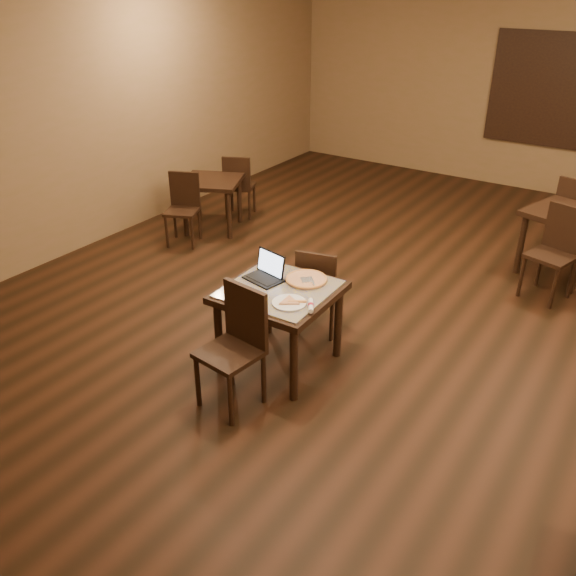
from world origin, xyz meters
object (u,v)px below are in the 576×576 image
Objects in this scene: pizza_pan at (306,281)px; other_table_a at (568,223)px; other_table_b_chair_near at (183,204)px; other_table_b_chair_far at (238,183)px; other_table_a_chair_near at (557,247)px; other_table_b at (212,188)px; laptop at (267,272)px; chair_main_near at (237,340)px; other_table_a_chair_far at (575,213)px; chair_main_far at (318,287)px; tiled_table at (279,299)px.

other_table_a is at bearing 62.82° from pizza_pan.
other_table_b_chair_near and other_table_b_chair_far have the same top height.
other_table_a_chair_near reaches higher than other_table_b_chair_far.
other_table_b is at bearing 144.47° from pizza_pan.
other_table_b is 0.54m from other_table_b_chair_near.
other_table_a is 1.02× the size of other_table_a_chair_near.
laptop is at bearing -65.50° from other_table_b.
laptop is 1.05× the size of pizza_pan.
pizza_pan is (0.11, 0.85, 0.20)m from chair_main_near.
laptop is 3.48m from other_table_b_chair_far.
other_table_b_chair_near is (-4.24, -2.24, -0.06)m from other_table_a_chair_far.
other_table_b is (-4.25, -0.55, 0.01)m from other_table_a_chair_near.
chair_main_near is 1.13× the size of other_table_b_chair_far.
other_table_a_chair_near is 4.29m from other_table_b.
other_table_a_chair_near is at bearing -17.16° from other_table_b.
other_table_b is 1.09× the size of other_table_b_chair_near.
chair_main_near is at bearing 76.54° from chair_main_far.
pizza_pan is 0.34× the size of other_table_a.
laptop is at bearing 107.52° from other_table_b_chair_far.
other_table_a_chair_near is at bearing 56.11° from tiled_table.
other_table_b_chair_near is at bearing -117.99° from other_table_b.
other_table_a_chair_near is at bearing -71.53° from other_table_a.
chair_main_far is 2.44× the size of laptop.
tiled_table is at bearing -101.05° from other_table_a.
tiled_table is at bearing 82.88° from other_table_a_chair_far.
pizza_pan is at bearing 91.76° from chair_main_far.
other_table_a is 1.13× the size of other_table_b_chair_near.
chair_main_far is 3.26m from other_table_b_chair_far.
chair_main_near is at bearing -61.20° from laptop.
laptop is at bearing 151.39° from tiled_table.
other_table_b is at bearing -43.83° from chair_main_far.
other_table_b_chair_far is (-2.54, 2.05, 0.00)m from chair_main_far.
other_table_b_chair_near is (-2.58, 1.62, -0.15)m from tiled_table.
tiled_table is 0.95× the size of other_table_a_chair_far.
other_table_a_chair_near is 1.17m from other_table_a_chair_far.
other_table_a is 0.59m from other_table_a_chair_near.
other_table_a_chair_far is at bearing 67.02° from pizza_pan.
laptop reaches higher than other_table_b.
tiled_table is 3.19m from other_table_a_chair_near.
other_table_b_chair_far is at bearing 131.66° from tiled_table.
pizza_pan is 3.29m from other_table_b.
pizza_pan and other_table_a have the same top height.
laptop is 0.37× the size of other_table_a_chair_far.
chair_main_far is at bearing 79.66° from laptop.
chair_main_far is 0.90× the size of other_table_a_chair_far.
other_table_b_chair_far is at bearing -163.70° from other_table_a_chair_near.
chair_main_near reaches higher than other_table_b_chair_near.
other_table_b is at bearing -148.96° from other_table_a.
other_table_a_chair_far is 4.54m from other_table_b.
other_table_a is (1.66, 2.65, 0.13)m from chair_main_far.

